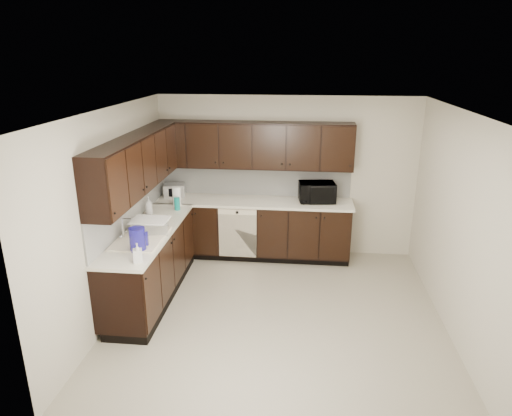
{
  "coord_description": "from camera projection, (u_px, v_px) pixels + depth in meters",
  "views": [
    {
      "loc": [
        0.26,
        -4.96,
        3.07
      ],
      "look_at": [
        -0.33,
        0.6,
        1.19
      ],
      "focal_mm": 32.0,
      "sensor_mm": 36.0,
      "label": 1
    }
  ],
  "objects": [
    {
      "name": "floor",
      "position": [
        277.0,
        314.0,
        5.68
      ],
      "size": [
        4.0,
        4.0,
        0.0
      ],
      "primitive_type": "plane",
      "color": "#A49C87",
      "rests_on": "ground"
    },
    {
      "name": "ceiling",
      "position": [
        281.0,
        111.0,
        4.89
      ],
      "size": [
        4.0,
        4.0,
        0.0
      ],
      "primitive_type": "plane",
      "rotation": [
        3.14,
        0.0,
        0.0
      ],
      "color": "white",
      "rests_on": "wall_back"
    },
    {
      "name": "wall_back",
      "position": [
        286.0,
        177.0,
        7.17
      ],
      "size": [
        4.0,
        0.02,
        2.5
      ],
      "primitive_type": "cube",
      "color": "#BCB5A1",
      "rests_on": "floor"
    },
    {
      "name": "wall_left",
      "position": [
        113.0,
        214.0,
        5.48
      ],
      "size": [
        0.02,
        4.0,
        2.5
      ],
      "primitive_type": "cube",
      "color": "#BCB5A1",
      "rests_on": "floor"
    },
    {
      "name": "wall_right",
      "position": [
        458.0,
        227.0,
        5.08
      ],
      "size": [
        0.02,
        4.0,
        2.5
      ],
      "primitive_type": "cube",
      "color": "#BCB5A1",
      "rests_on": "floor"
    },
    {
      "name": "wall_front",
      "position": [
        264.0,
        312.0,
        3.4
      ],
      "size": [
        4.0,
        0.02,
        2.5
      ],
      "primitive_type": "cube",
      "color": "#BCB5A1",
      "rests_on": "floor"
    },
    {
      "name": "lower_cabinets",
      "position": [
        214.0,
        245.0,
        6.7
      ],
      "size": [
        3.0,
        2.8,
        0.9
      ],
      "color": "black",
      "rests_on": "floor"
    },
    {
      "name": "countertop",
      "position": [
        213.0,
        213.0,
        6.53
      ],
      "size": [
        3.03,
        2.83,
        0.04
      ],
      "color": "silver",
      "rests_on": "lower_cabinets"
    },
    {
      "name": "backsplash",
      "position": [
        201.0,
        191.0,
        6.67
      ],
      "size": [
        3.0,
        2.8,
        0.48
      ],
      "color": "silver",
      "rests_on": "countertop"
    },
    {
      "name": "upper_cabinets",
      "position": [
        206.0,
        153.0,
        6.36
      ],
      "size": [
        3.0,
        2.8,
        0.7
      ],
      "color": "black",
      "rests_on": "wall_back"
    },
    {
      "name": "dishwasher",
      "position": [
        238.0,
        230.0,
        6.91
      ],
      "size": [
        0.58,
        0.04,
        0.78
      ],
      "color": "beige",
      "rests_on": "lower_cabinets"
    },
    {
      "name": "sink",
      "position": [
        141.0,
        244.0,
        5.56
      ],
      "size": [
        0.54,
        0.82,
        0.42
      ],
      "color": "beige",
      "rests_on": "countertop"
    },
    {
      "name": "microwave",
      "position": [
        317.0,
        192.0,
        6.92
      ],
      "size": [
        0.58,
        0.43,
        0.3
      ],
      "primitive_type": "imported",
      "rotation": [
        0.0,
        0.0,
        0.14
      ],
      "color": "black",
      "rests_on": "countertop"
    },
    {
      "name": "soap_bottle_a",
      "position": [
        138.0,
        253.0,
        4.91
      ],
      "size": [
        0.12,
        0.12,
        0.21
      ],
      "primitive_type": "imported",
      "rotation": [
        0.0,
        0.0,
        0.34
      ],
      "color": "gray",
      "rests_on": "countertop"
    },
    {
      "name": "soap_bottle_b",
      "position": [
        149.0,
        206.0,
        6.36
      ],
      "size": [
        0.11,
        0.11,
        0.26
      ],
      "primitive_type": "imported",
      "rotation": [
        0.0,
        0.0,
        0.15
      ],
      "color": "gray",
      "rests_on": "countertop"
    },
    {
      "name": "toaster_oven",
      "position": [
        174.0,
        190.0,
        7.18
      ],
      "size": [
        0.36,
        0.29,
        0.2
      ],
      "primitive_type": "cube",
      "rotation": [
        0.0,
        0.0,
        0.18
      ],
      "color": "silver",
      "rests_on": "countertop"
    },
    {
      "name": "storage_bin",
      "position": [
        151.0,
        226.0,
        5.73
      ],
      "size": [
        0.5,
        0.41,
        0.17
      ],
      "primitive_type": "cube",
      "rotation": [
        0.0,
        0.0,
        0.25
      ],
      "color": "silver",
      "rests_on": "countertop"
    },
    {
      "name": "blue_pitcher",
      "position": [
        138.0,
        239.0,
        5.18
      ],
      "size": [
        0.23,
        0.23,
        0.28
      ],
      "primitive_type": "cylinder",
      "rotation": [
        0.0,
        0.0,
        -0.33
      ],
      "color": "#17109A",
      "rests_on": "countertop"
    },
    {
      "name": "teal_tumbler",
      "position": [
        177.0,
        204.0,
        6.57
      ],
      "size": [
        0.09,
        0.09,
        0.18
      ],
      "primitive_type": "cylinder",
      "rotation": [
        0.0,
        0.0,
        0.08
      ],
      "color": "#0C8D84",
      "rests_on": "countertop"
    },
    {
      "name": "paper_towel_roll",
      "position": [
        177.0,
        196.0,
        6.77
      ],
      "size": [
        0.13,
        0.13,
        0.27
      ],
      "primitive_type": "cylinder",
      "rotation": [
        0.0,
        0.0,
        -0.08
      ],
      "color": "white",
      "rests_on": "countertop"
    }
  ]
}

